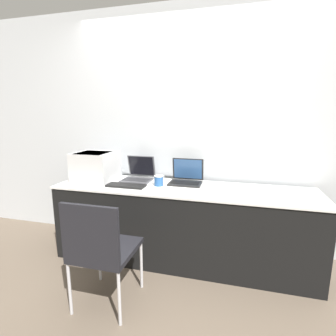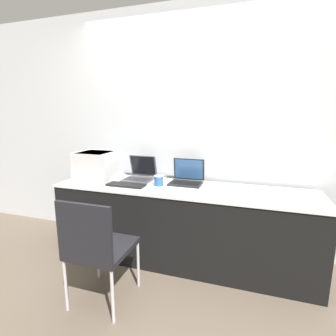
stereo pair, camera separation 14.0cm
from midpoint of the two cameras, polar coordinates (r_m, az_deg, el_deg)
name	(u,v)px [view 2 (the right image)]	position (r m, az deg, el deg)	size (l,w,h in m)	color
ground_plane	(173,276)	(2.63, 2.64, -22.50)	(14.00, 14.00, 0.00)	#6B5B4C
wall_back	(193,131)	(2.89, 6.83, 8.07)	(8.00, 0.05, 2.60)	silver
table	(182,224)	(2.72, 4.56, -12.11)	(2.56, 0.65, 0.77)	black
printer	(98,164)	(2.95, -13.75, 0.77)	(0.40, 0.41, 0.31)	silver
laptop_left	(140,175)	(2.88, -4.79, -1.44)	(0.31, 0.31, 0.25)	#4C4C51
laptop_right	(187,178)	(2.73, 5.56, -2.23)	(0.33, 0.27, 0.25)	black
external_keyboard	(126,185)	(2.65, -7.62, -3.70)	(0.39, 0.15, 0.02)	black
coffee_cup	(159,180)	(2.64, -0.51, -2.74)	(0.09, 0.09, 0.10)	#285699
chair	(96,244)	(2.11, -13.42, -15.91)	(0.44, 0.47, 0.88)	black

